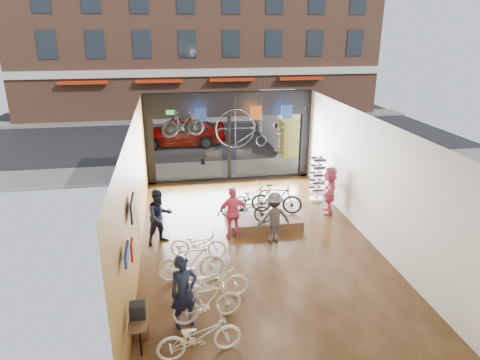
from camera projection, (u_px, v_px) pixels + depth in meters
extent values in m
cube|color=black|center=(257.00, 244.00, 13.17)|extent=(7.00, 12.00, 0.04)
cube|color=black|center=(259.00, 122.00, 11.87)|extent=(7.00, 12.00, 0.04)
cube|color=#AC792E|center=(135.00, 193.00, 11.98)|extent=(0.04, 12.00, 3.80)
cube|color=beige|center=(370.00, 180.00, 13.07)|extent=(0.04, 12.00, 3.80)
cube|color=beige|center=(333.00, 315.00, 6.94)|extent=(7.00, 0.04, 3.80)
cube|color=#198C26|center=(170.00, 112.00, 17.22)|extent=(0.35, 0.06, 0.18)
cube|color=black|center=(209.00, 132.00, 27.09)|extent=(30.00, 18.00, 0.02)
cube|color=slate|center=(226.00, 169.00, 19.83)|extent=(30.00, 2.40, 0.12)
cube|color=slate|center=(204.00, 118.00, 30.78)|extent=(30.00, 2.00, 0.12)
cube|color=brown|center=(198.00, 16.00, 30.75)|extent=(26.00, 5.00, 14.00)
imported|color=gray|center=(181.00, 131.00, 23.73)|extent=(4.89, 1.97, 1.67)
imported|color=silver|center=(199.00, 336.00, 8.57)|extent=(1.82, 0.85, 0.92)
imported|color=silver|center=(207.00, 302.00, 9.59)|extent=(1.68, 0.76, 0.97)
imported|color=silver|center=(212.00, 283.00, 10.33)|extent=(1.85, 0.79, 0.94)
imported|color=silver|center=(191.00, 262.00, 11.11)|extent=(1.80, 0.56, 1.07)
imported|color=silver|center=(198.00, 244.00, 12.28)|extent=(1.70, 0.88, 0.85)
cube|color=#472F20|center=(262.00, 218.00, 14.60)|extent=(2.40, 1.80, 0.30)
imported|color=black|center=(246.00, 208.00, 13.90)|extent=(1.83, 1.33, 0.91)
imported|color=black|center=(277.00, 199.00, 14.43)|extent=(1.79, 0.98, 1.04)
imported|color=black|center=(252.00, 196.00, 14.96)|extent=(1.68, 1.22, 0.84)
imported|color=#161C33|center=(184.00, 292.00, 9.31)|extent=(0.74, 0.62, 1.73)
imported|color=#161C33|center=(160.00, 217.00, 12.96)|extent=(1.07, 0.99, 1.75)
imported|color=#CC4C72|center=(233.00, 213.00, 13.29)|extent=(1.02, 0.49, 1.69)
imported|color=#3F3F44|center=(274.00, 217.00, 13.05)|extent=(1.12, 0.73, 1.63)
imported|color=#CC4C72|center=(329.00, 190.00, 15.11)|extent=(0.94, 1.69, 1.73)
imported|color=black|center=(183.00, 124.00, 15.77)|extent=(1.64, 0.72, 0.95)
cube|color=#1E3F99|center=(201.00, 115.00, 16.77)|extent=(0.45, 0.03, 0.55)
cube|color=#CC5919|center=(256.00, 113.00, 17.12)|extent=(0.45, 0.03, 0.55)
cube|color=#1E3F99|center=(287.00, 112.00, 17.31)|extent=(0.45, 0.03, 0.55)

